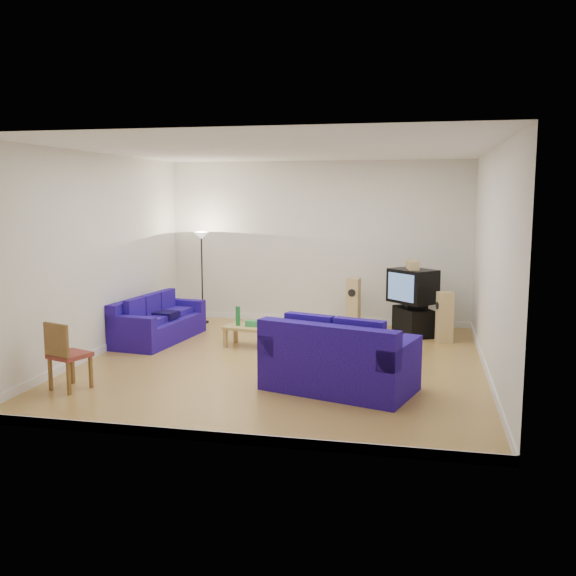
% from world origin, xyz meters
% --- Properties ---
extents(room, '(6.01, 6.51, 3.21)m').
position_xyz_m(room, '(0.00, 0.00, 1.54)').
color(room, olive).
rests_on(room, ground).
extents(sofa_three_seat, '(1.08, 2.06, 0.76)m').
position_xyz_m(sofa_three_seat, '(-2.50, 1.04, 0.28)').
color(sofa_three_seat, '#10005D').
rests_on(sofa_three_seat, ground).
extents(sofa_loveseat, '(2.11, 1.56, 0.94)m').
position_xyz_m(sofa_loveseat, '(1.01, -1.22, 0.36)').
color(sofa_loveseat, '#10005D').
rests_on(sofa_loveseat, ground).
extents(coffee_table, '(1.04, 0.65, 0.35)m').
position_xyz_m(coffee_table, '(-0.70, 0.90, 0.30)').
color(coffee_table, tan).
rests_on(coffee_table, ground).
extents(bottle, '(0.09, 0.09, 0.33)m').
position_xyz_m(bottle, '(-0.98, 0.93, 0.52)').
color(bottle, '#197233').
rests_on(bottle, coffee_table).
extents(tissue_box, '(0.24, 0.14, 0.10)m').
position_xyz_m(tissue_box, '(-0.71, 0.90, 0.40)').
color(tissue_box, green).
rests_on(tissue_box, coffee_table).
extents(red_canister, '(0.11, 0.11, 0.14)m').
position_xyz_m(red_canister, '(-0.44, 0.97, 0.43)').
color(red_canister, red).
rests_on(red_canister, coffee_table).
extents(remote, '(0.14, 0.05, 0.02)m').
position_xyz_m(remote, '(-0.34, 0.83, 0.36)').
color(remote, black).
rests_on(remote, coffee_table).
extents(tv_stand, '(0.79, 0.94, 0.50)m').
position_xyz_m(tv_stand, '(1.91, 2.41, 0.25)').
color(tv_stand, black).
rests_on(tv_stand, ground).
extents(av_receiver, '(0.44, 0.51, 0.11)m').
position_xyz_m(av_receiver, '(1.95, 2.47, 0.56)').
color(av_receiver, black).
rests_on(av_receiver, tv_stand).
extents(television, '(0.96, 0.96, 0.61)m').
position_xyz_m(television, '(1.88, 2.36, 0.91)').
color(television, black).
rests_on(television, av_receiver).
extents(centre_speaker, '(0.25, 0.46, 0.15)m').
position_xyz_m(centre_speaker, '(1.87, 2.36, 1.29)').
color(centre_speaker, tan).
rests_on(centre_speaker, television).
extents(speaker_left, '(0.26, 0.32, 0.98)m').
position_xyz_m(speaker_left, '(0.78, 2.70, 0.49)').
color(speaker_left, tan).
rests_on(speaker_left, ground).
extents(speaker_right, '(0.31, 0.27, 0.89)m').
position_xyz_m(speaker_right, '(2.45, 1.89, 0.45)').
color(speaker_right, tan).
rests_on(speaker_right, ground).
extents(floor_lamp, '(0.31, 0.31, 1.82)m').
position_xyz_m(floor_lamp, '(-2.24, 2.70, 1.50)').
color(floor_lamp, black).
rests_on(floor_lamp, ground).
extents(dining_chair, '(0.56, 0.56, 0.92)m').
position_xyz_m(dining_chair, '(-2.47, -1.94, 0.51)').
color(dining_chair, brown).
rests_on(dining_chair, ground).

